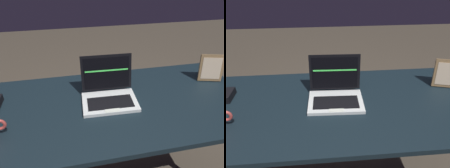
# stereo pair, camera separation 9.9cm
# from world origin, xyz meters

# --- Properties ---
(desk) EXTENTS (1.53, 0.67, 0.73)m
(desk) POSITION_xyz_m (0.00, 0.00, 0.64)
(desk) COLOR black
(desk) RESTS_ON ground
(laptop_front) EXTENTS (0.28, 0.23, 0.22)m
(laptop_front) POSITION_xyz_m (0.02, 0.03, 0.77)
(laptop_front) COLOR silver
(laptop_front) RESTS_ON desk
(photo_frame) EXTENTS (0.14, 0.08, 0.16)m
(photo_frame) POSITION_xyz_m (0.65, 0.11, 0.81)
(photo_frame) COLOR olive
(photo_frame) RESTS_ON desk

